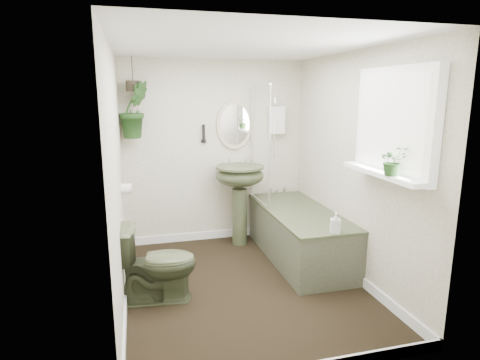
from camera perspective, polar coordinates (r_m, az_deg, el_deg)
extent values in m
cube|color=black|center=(4.17, 0.54, -14.83)|extent=(2.30, 2.80, 0.02)
cube|color=white|center=(3.74, 0.61, 18.74)|extent=(2.30, 2.80, 0.02)
cube|color=beige|center=(5.14, -3.57, 3.96)|extent=(2.30, 0.02, 2.30)
cube|color=beige|center=(2.49, 9.15, -5.08)|extent=(2.30, 0.02, 2.30)
cube|color=beige|center=(3.66, -17.22, 0.08)|extent=(0.02, 2.80, 2.30)
cube|color=beige|center=(4.24, 15.90, 1.75)|extent=(0.02, 2.80, 2.30)
cube|color=white|center=(4.14, 0.54, -14.09)|extent=(2.30, 2.80, 0.10)
cube|color=white|center=(5.24, 5.23, 8.49)|extent=(0.20, 0.10, 0.35)
ellipsoid|color=#C7B796|center=(5.12, -0.76, 7.89)|extent=(0.46, 0.03, 0.62)
cylinder|color=black|center=(5.04, -5.18, 6.63)|extent=(0.04, 0.04, 0.22)
cylinder|color=white|center=(4.40, -15.89, -1.21)|extent=(0.11, 0.11, 0.11)
cube|color=white|center=(3.56, 21.12, 7.62)|extent=(0.08, 1.00, 0.90)
cube|color=white|center=(3.57, 19.69, 0.92)|extent=(0.18, 1.00, 0.04)
cube|color=white|center=(3.53, 20.52, 7.63)|extent=(0.01, 0.86, 0.76)
imported|color=#3A422A|center=(3.82, -11.78, -11.47)|extent=(0.76, 0.49, 0.73)
imported|color=black|center=(3.37, 20.91, 2.56)|extent=(0.23, 0.21, 0.23)
imported|color=black|center=(4.84, -14.79, 9.65)|extent=(0.45, 0.41, 0.65)
imported|color=black|center=(3.94, 13.42, -5.91)|extent=(0.12, 0.12, 0.20)
cylinder|color=#2F271C|center=(4.83, -14.96, 12.79)|extent=(0.16, 0.16, 0.12)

